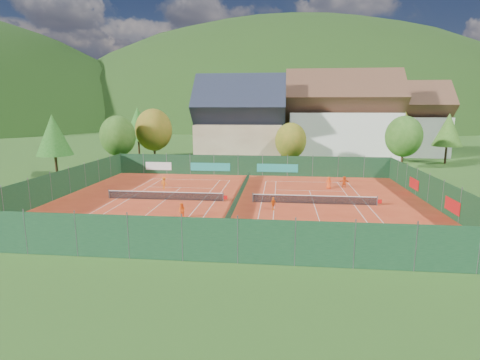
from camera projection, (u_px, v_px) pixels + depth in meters
name	position (u px, v px, depth m)	size (l,w,h in m)	color
ground	(238.00, 202.00, 39.99)	(600.00, 600.00, 0.00)	#275119
clay_pad	(238.00, 202.00, 39.98)	(40.00, 32.00, 0.01)	#BA381B
court_markings_left	(165.00, 200.00, 40.83)	(11.03, 23.83, 0.00)	white
court_markings_right	(314.00, 204.00, 39.13)	(11.03, 23.83, 0.00)	white
tennis_net_left	(167.00, 195.00, 40.72)	(13.30, 0.10, 1.02)	#59595B
tennis_net_right	(315.00, 199.00, 39.02)	(13.30, 0.10, 1.02)	#59595B
court_divider	(238.00, 197.00, 39.89)	(0.03, 28.80, 1.00)	#163C25
fence_north	(247.00, 166.00, 55.37)	(40.00, 0.10, 3.00)	#12341C
fence_south	(210.00, 240.00, 24.08)	(40.00, 0.04, 3.00)	#14381F
fence_west	(61.00, 184.00, 41.83)	(0.04, 32.00, 3.00)	#163C1F
fence_east	(435.00, 193.00, 37.62)	(0.09, 32.00, 3.00)	#123319
chalet	(240.00, 126.00, 68.33)	(16.20, 12.00, 16.00)	#CAB58E
hotel_block_a	(342.00, 121.00, 72.02)	(21.60, 11.00, 17.25)	silver
hotel_block_b	(404.00, 124.00, 78.48)	(17.28, 10.00, 15.50)	silver
tree_west_front	(118.00, 136.00, 60.83)	(5.72, 5.72, 8.69)	#483319
tree_west_mid	(154.00, 130.00, 66.13)	(6.44, 6.44, 9.78)	#422917
tree_west_back	(138.00, 124.00, 74.45)	(5.60, 5.60, 10.00)	#462A19
tree_center	(291.00, 141.00, 59.92)	(5.01, 5.01, 7.60)	#4C361B
tree_east_front	(404.00, 136.00, 59.83)	(5.72, 5.72, 8.69)	#402E17
tree_east_mid	(448.00, 130.00, 66.44)	(5.04, 5.04, 9.00)	#452A18
tree_west_side	(53.00, 135.00, 53.53)	(5.04, 5.04, 9.00)	#452B18
tree_east_back	(389.00, 124.00, 74.98)	(7.15, 7.15, 10.86)	#452918
mountain_backdrop	(313.00, 177.00, 272.34)	(820.00, 530.00, 242.00)	black
ball_hopper	(366.00, 236.00, 27.77)	(0.34, 0.34, 0.80)	slate
loose_ball_0	(149.00, 208.00, 37.41)	(0.07, 0.07, 0.07)	#CCD833
loose_ball_1	(309.00, 230.00, 30.59)	(0.07, 0.07, 0.07)	#CCD833
loose_ball_2	(268.00, 198.00, 41.39)	(0.07, 0.07, 0.07)	#CCD833
player_left_near	(98.00, 223.00, 30.79)	(0.44, 0.29, 1.19)	orange
player_left_mid	(182.00, 211.00, 33.87)	(0.71, 0.55, 1.45)	orange
player_left_far	(164.00, 183.00, 46.16)	(1.01, 0.58, 1.56)	orange
player_right_near	(273.00, 204.00, 36.64)	(0.78, 0.32, 1.33)	orange
player_right_far_a	(329.00, 183.00, 46.41)	(0.73, 0.48, 1.50)	#F74C15
player_right_far_b	(344.00, 182.00, 47.03)	(1.34, 0.43, 1.45)	#DF4E13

